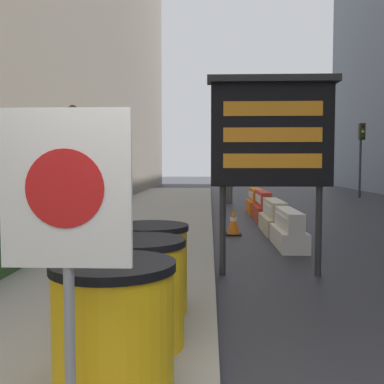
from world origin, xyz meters
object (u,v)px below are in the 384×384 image
Objects in this scene: barrel_drum_middle at (138,292)px; message_board at (272,134)px; traffic_light_near_curb at (225,140)px; jersey_barrier_white at (289,231)px; barrel_drum_foreground at (114,331)px; pedestrian_worker at (229,180)px; traffic_light_far_side at (361,144)px; barrel_drum_back at (150,268)px; traffic_cone_near at (233,222)px; warning_sign at (67,213)px; jersey_barrier_orange_near at (256,202)px; jersey_barrier_cream at (274,218)px; jersey_barrier_red_striped at (263,208)px.

barrel_drum_middle is 3.81m from message_board.
barrel_drum_middle is 0.24× the size of traffic_light_near_curb.
message_board reaches higher than jersey_barrier_white.
barrel_drum_foreground is 0.24× the size of traffic_light_near_curb.
pedestrian_worker reaches higher than jersey_barrier_white.
jersey_barrier_white is 0.47× the size of traffic_light_far_side.
barrel_drum_foreground is at bearing -89.98° from barrel_drum_back.
traffic_light_near_curb is (0.14, 9.86, 2.52)m from traffic_cone_near.
barrel_drum_foreground and barrel_drum_middle have the same top height.
traffic_light_near_curb reaches higher than traffic_light_far_side.
warning_sign is at bearing -92.62° from barrel_drum_back.
jersey_barrier_orange_near is 9.91m from traffic_light_far_side.
jersey_barrier_orange_near is (2.29, 12.14, -0.22)m from barrel_drum_middle.
barrel_drum_foreground is at bearing -112.41° from traffic_light_far_side.
barrel_drum_back is at bearing -101.43° from traffic_cone_near.
traffic_light_far_side reaches higher than jersey_barrier_white.
jersey_barrier_cream is 9.71m from traffic_light_near_curb.
jersey_barrier_orange_near is 0.45× the size of traffic_light_near_curb.
barrel_drum_back reaches higher than traffic_cone_near.
barrel_drum_back is (-0.00, 1.84, 0.00)m from barrel_drum_foreground.
jersey_barrier_white is (2.31, 6.43, -0.26)m from barrel_drum_foreground.
jersey_barrier_cream is at bearing 81.00° from message_board.
jersey_barrier_cream is 1.11× the size of jersey_barrier_orange_near.
traffic_light_far_side is at bearing 20.48° from traffic_light_near_curb.
message_board is 7.11m from jersey_barrier_red_striped.
jersey_barrier_red_striped is 11.65m from traffic_light_far_side.
barrel_drum_foreground is 16.69m from pedestrian_worker.
message_board is 12.66m from pedestrian_worker.
pedestrian_worker is at bearing -83.65° from traffic_light_near_curb.
pedestrian_worker is at bearing 84.61° from warning_sign.
traffic_cone_near is at bearing -101.86° from jersey_barrier_orange_near.
warning_sign is 2.83× the size of traffic_cone_near.
pedestrian_worker is (-0.80, 10.18, 0.71)m from jersey_barrier_white.
jersey_barrier_orange_near is at bearing 79.96° from warning_sign.
jersey_barrier_orange_near is at bearing 90.00° from jersey_barrier_cream.
warning_sign is at bearing -110.33° from message_board.
barrel_drum_back is at bearing -109.12° from pedestrian_worker.
jersey_barrier_red_striped is at bearing -82.40° from traffic_light_near_curb.
message_board reaches higher than jersey_barrier_red_striped.
jersey_barrier_cream is at bearing 90.00° from jersey_barrier_white.
barrel_drum_back is at bearing 91.19° from barrel_drum_middle.
barrel_drum_middle is 0.92m from barrel_drum_back.
traffic_cone_near is at bearing 78.57° from barrel_drum_back.
jersey_barrier_orange_near is at bearing -129.60° from traffic_light_far_side.
pedestrian_worker is at bearing 102.63° from jersey_barrier_orange_near.
warning_sign reaches higher than pedestrian_worker.
barrel_drum_foreground is 8.80m from jersey_barrier_cream.
jersey_barrier_cream is 0.50× the size of traffic_light_near_curb.
barrel_drum_back is 14.86m from pedestrian_worker.
warning_sign is at bearing -104.90° from jersey_barrier_cream.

